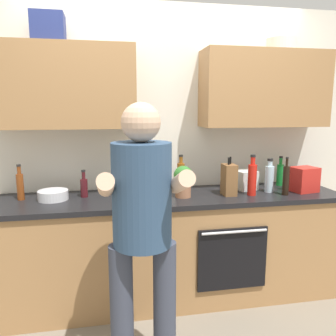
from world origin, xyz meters
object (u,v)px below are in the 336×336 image
(bottle_wine, at_px, (84,187))
(bottle_hotsauce, at_px, (252,178))
(cup_coffee, at_px, (147,187))
(grocery_bag_bread, at_px, (149,189))
(bottle_soda, at_px, (280,174))
(knife_block, at_px, (229,180))
(potted_herb, at_px, (183,180))
(person_standing, at_px, (142,221))
(grocery_bag_crisps, at_px, (304,179))
(grocery_bag_produce, at_px, (245,180))
(mixing_bowl, at_px, (53,195))
(bottle_vinegar, at_px, (20,185))
(bottle_soy, at_px, (286,180))
(bottle_syrup, at_px, (181,176))
(bottle_water, at_px, (269,178))

(bottle_wine, relative_size, bottle_hotsauce, 0.66)
(cup_coffee, xyz_separation_m, grocery_bag_bread, (-0.01, -0.23, 0.04))
(bottle_soda, xyz_separation_m, knife_block, (-0.60, -0.25, 0.02))
(bottle_hotsauce, xyz_separation_m, bottle_soda, (0.41, 0.29, -0.03))
(potted_herb, bearing_deg, bottle_wine, 169.47)
(grocery_bag_bread, bearing_deg, person_standing, -100.26)
(bottle_soda, bearing_deg, potted_herb, -165.97)
(cup_coffee, xyz_separation_m, grocery_bag_crisps, (1.33, -0.23, 0.06))
(grocery_bag_crisps, bearing_deg, grocery_bag_produce, 159.58)
(person_standing, distance_m, knife_block, 1.08)
(mixing_bowl, bearing_deg, grocery_bag_crisps, -3.10)
(bottle_wine, distance_m, cup_coffee, 0.53)
(bottle_wine, relative_size, bottle_vinegar, 0.79)
(bottle_soy, relative_size, cup_coffee, 3.63)
(bottle_wine, bearing_deg, bottle_syrup, 2.56)
(bottle_wine, relative_size, potted_herb, 0.87)
(bottle_hotsauce, height_order, grocery_bag_crisps, bottle_hotsauce)
(bottle_wine, relative_size, knife_block, 0.70)
(bottle_vinegar, relative_size, grocery_bag_produce, 1.58)
(mixing_bowl, relative_size, knife_block, 0.74)
(bottle_wine, xyz_separation_m, mixing_bowl, (-0.24, -0.04, -0.05))
(bottle_syrup, height_order, cup_coffee, bottle_syrup)
(person_standing, bearing_deg, grocery_bag_bread, 79.74)
(bottle_wine, height_order, bottle_water, bottle_water)
(bottle_soy, height_order, potted_herb, bottle_soy)
(cup_coffee, xyz_separation_m, potted_herb, (0.26, -0.22, 0.09))
(bottle_hotsauce, xyz_separation_m, mixing_bowl, (-1.60, 0.15, -0.10))
(potted_herb, bearing_deg, bottle_vinegar, 173.28)
(bottle_soy, height_order, bottle_water, bottle_soy)
(cup_coffee, bearing_deg, person_standing, -98.67)
(potted_herb, height_order, grocery_bag_crisps, potted_herb)
(mixing_bowl, xyz_separation_m, grocery_bag_produce, (1.62, 0.06, 0.05))
(bottle_soda, distance_m, grocery_bag_crisps, 0.27)
(potted_herb, bearing_deg, grocery_bag_bread, -178.71)
(bottle_soy, bearing_deg, knife_block, 169.09)
(bottle_soy, height_order, bottle_vinegar, bottle_soy)
(bottle_soy, bearing_deg, bottle_wine, 171.70)
(bottle_water, xyz_separation_m, mixing_bowl, (-1.79, 0.08, -0.09))
(bottle_water, bearing_deg, grocery_bag_produce, 139.93)
(grocery_bag_produce, bearing_deg, bottle_hotsauce, -97.81)
(person_standing, bearing_deg, cup_coffee, 81.33)
(cup_coffee, xyz_separation_m, knife_block, (0.65, -0.23, 0.09))
(bottle_vinegar, relative_size, knife_block, 0.89)
(bottle_wine, bearing_deg, grocery_bag_bread, -16.71)
(bottle_vinegar, bearing_deg, bottle_soy, -6.52)
(cup_coffee, bearing_deg, grocery_bag_crisps, -9.90)
(bottle_soy, bearing_deg, grocery_bag_produce, 133.98)
(bottle_wine, distance_m, grocery_bag_crisps, 1.86)
(bottle_syrup, height_order, grocery_bag_crisps, bottle_syrup)
(bottle_hotsauce, bearing_deg, mixing_bowl, 174.76)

